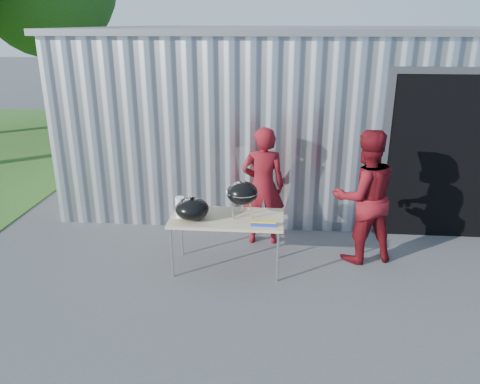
# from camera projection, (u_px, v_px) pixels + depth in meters

# --- Properties ---
(ground) EXTENTS (80.00, 80.00, 0.00)m
(ground) POSITION_uv_depth(u_px,v_px,m) (240.00, 282.00, 6.09)
(ground) COLOR #434346
(building) EXTENTS (8.20, 6.20, 3.10)m
(building) POSITION_uv_depth(u_px,v_px,m) (302.00, 106.00, 9.79)
(building) COLOR silver
(building) RESTS_ON ground
(folding_table) EXTENTS (1.50, 0.75, 0.75)m
(folding_table) POSITION_uv_depth(u_px,v_px,m) (227.00, 220.00, 6.22)
(folding_table) COLOR tan
(folding_table) RESTS_ON ground
(kettle_grill) EXTENTS (0.42, 0.42, 0.93)m
(kettle_grill) POSITION_uv_depth(u_px,v_px,m) (242.00, 186.00, 6.09)
(kettle_grill) COLOR black
(kettle_grill) RESTS_ON folding_table
(grill_lid) EXTENTS (0.44, 0.44, 0.32)m
(grill_lid) POSITION_uv_depth(u_px,v_px,m) (192.00, 209.00, 6.10)
(grill_lid) COLOR black
(grill_lid) RESTS_ON folding_table
(paper_towels) EXTENTS (0.12, 0.12, 0.28)m
(paper_towels) POSITION_uv_depth(u_px,v_px,m) (180.00, 207.00, 6.17)
(paper_towels) COLOR white
(paper_towels) RESTS_ON folding_table
(white_tub) EXTENTS (0.20, 0.15, 0.10)m
(white_tub) POSITION_uv_depth(u_px,v_px,m) (189.00, 207.00, 6.41)
(white_tub) COLOR white
(white_tub) RESTS_ON folding_table
(foil_box) EXTENTS (0.32, 0.05, 0.06)m
(foil_box) POSITION_uv_depth(u_px,v_px,m) (263.00, 224.00, 5.93)
(foil_box) COLOR #1C32B8
(foil_box) RESTS_ON folding_table
(person_cook) EXTENTS (0.69, 0.48, 1.80)m
(person_cook) POSITION_uv_depth(u_px,v_px,m) (263.00, 186.00, 6.93)
(person_cook) COLOR maroon
(person_cook) RESTS_ON ground
(person_bystander) EXTENTS (1.07, 0.94, 1.88)m
(person_bystander) POSITION_uv_depth(u_px,v_px,m) (364.00, 197.00, 6.40)
(person_bystander) COLOR maroon
(person_bystander) RESTS_ON ground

